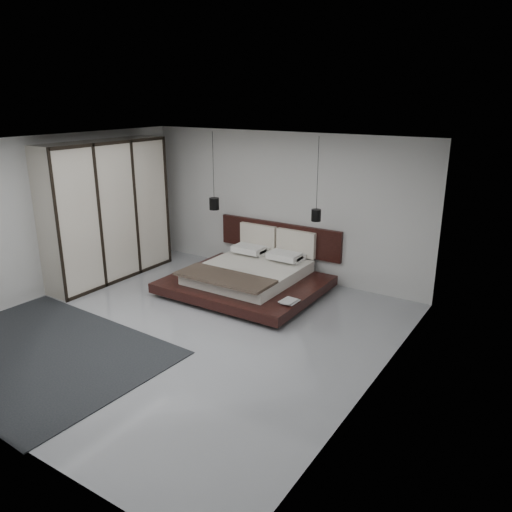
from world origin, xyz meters
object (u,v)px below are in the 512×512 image
Objects in this scene: bed at (250,275)px; wardrobe at (107,211)px; lattice_screen at (151,199)px; rug at (38,353)px; pendant_right at (316,215)px; pendant_left at (214,204)px.

wardrobe reaches higher than bed.
lattice_screen is 0.73× the size of rug.
bed is (2.92, -0.54, -1.02)m from lattice_screen.
pendant_left is at bearing 180.00° from pendant_right.
pendant_left reaches higher than wardrobe.
pendant_right is at bearing 60.55° from rug.
wardrobe is at bearing 118.84° from rug.
pendant_left reaches higher than lattice_screen.
bed reaches higher than rug.
pendant_left is 4.27m from rug.
wardrobe is (0.25, -1.43, 0.03)m from lattice_screen.
pendant_right reaches higher than bed.
bed is 3.00m from wardrobe.
rug is (-1.17, -3.61, -0.27)m from bed.
lattice_screen is 3.14m from bed.
pendant_left is at bearing 88.94° from rug.
lattice_screen reaches higher than rug.
pendant_right is 0.40× the size of rug.
pendant_left is 1.04× the size of pendant_right.
bed is 0.99× the size of wardrobe.
pendant_left is 0.42× the size of rug.
wardrobe reaches higher than rug.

